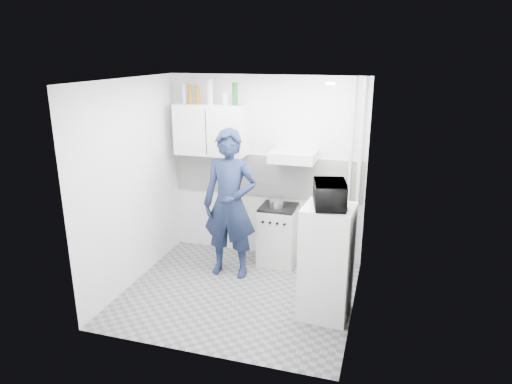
# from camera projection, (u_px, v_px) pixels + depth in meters

# --- Properties ---
(floor) EXTENTS (2.80, 2.80, 0.00)m
(floor) POSITION_uv_depth(u_px,v_px,m) (238.00, 293.00, 5.71)
(floor) COLOR slate
(floor) RESTS_ON ground
(ceiling) EXTENTS (2.80, 2.80, 0.00)m
(ceiling) POSITION_uv_depth(u_px,v_px,m) (236.00, 80.00, 4.94)
(ceiling) COLOR white
(ceiling) RESTS_ON wall_back
(wall_back) EXTENTS (2.80, 0.00, 2.80)m
(wall_back) POSITION_uv_depth(u_px,v_px,m) (266.00, 169.00, 6.47)
(wall_back) COLOR silver
(wall_back) RESTS_ON floor
(wall_left) EXTENTS (0.00, 2.60, 2.60)m
(wall_left) POSITION_uv_depth(u_px,v_px,m) (131.00, 185.00, 5.71)
(wall_left) COLOR silver
(wall_left) RESTS_ON floor
(wall_right) EXTENTS (0.00, 2.60, 2.60)m
(wall_right) POSITION_uv_depth(u_px,v_px,m) (359.00, 205.00, 4.94)
(wall_right) COLOR silver
(wall_right) RESTS_ON floor
(person) EXTENTS (0.73, 0.49, 1.98)m
(person) POSITION_uv_depth(u_px,v_px,m) (230.00, 204.00, 5.94)
(person) COLOR #161E38
(person) RESTS_ON floor
(stove) EXTENTS (0.51, 0.51, 0.82)m
(stove) POSITION_uv_depth(u_px,v_px,m) (278.00, 236.00, 6.43)
(stove) COLOR beige
(stove) RESTS_ON floor
(fridge) EXTENTS (0.58, 0.58, 1.30)m
(fridge) POSITION_uv_depth(u_px,v_px,m) (327.00, 262.00, 5.08)
(fridge) COLOR silver
(fridge) RESTS_ON floor
(stove_top) EXTENTS (0.49, 0.49, 0.03)m
(stove_top) POSITION_uv_depth(u_px,v_px,m) (279.00, 207.00, 6.31)
(stove_top) COLOR black
(stove_top) RESTS_ON stove
(saucepan) EXTENTS (0.19, 0.19, 0.11)m
(saucepan) POSITION_uv_depth(u_px,v_px,m) (277.00, 203.00, 6.25)
(saucepan) COLOR silver
(saucepan) RESTS_ON stove_top
(microwave) EXTENTS (0.55, 0.44, 0.27)m
(microwave) POSITION_uv_depth(u_px,v_px,m) (330.00, 195.00, 4.84)
(microwave) COLOR black
(microwave) RESTS_ON fridge
(bottle_a) EXTENTS (0.06, 0.06, 0.27)m
(bottle_a) POSITION_uv_depth(u_px,v_px,m) (184.00, 94.00, 6.31)
(bottle_a) COLOR #B2B7BC
(bottle_a) RESTS_ON upper_cabinet
(bottle_b) EXTENTS (0.07, 0.07, 0.26)m
(bottle_b) POSITION_uv_depth(u_px,v_px,m) (190.00, 94.00, 6.29)
(bottle_b) COLOR brown
(bottle_b) RESTS_ON upper_cabinet
(bottle_c) EXTENTS (0.06, 0.06, 0.26)m
(bottle_c) POSITION_uv_depth(u_px,v_px,m) (198.00, 95.00, 6.26)
(bottle_c) COLOR brown
(bottle_c) RESTS_ON upper_cabinet
(bottle_d) EXTENTS (0.08, 0.08, 0.35)m
(bottle_d) POSITION_uv_depth(u_px,v_px,m) (210.00, 91.00, 6.19)
(bottle_d) COLOR #B2B7BC
(bottle_d) RESTS_ON upper_cabinet
(canister_b) EXTENTS (0.09, 0.09, 0.17)m
(canister_b) POSITION_uv_depth(u_px,v_px,m) (225.00, 99.00, 6.16)
(canister_b) COLOR #B2B7BC
(canister_b) RESTS_ON upper_cabinet
(bottle_e) EXTENTS (0.08, 0.08, 0.30)m
(bottle_e) POSITION_uv_depth(u_px,v_px,m) (235.00, 94.00, 6.10)
(bottle_e) COLOR #144C1E
(bottle_e) RESTS_ON upper_cabinet
(upper_cabinet) EXTENTS (1.00, 0.35, 0.70)m
(upper_cabinet) POSITION_uv_depth(u_px,v_px,m) (211.00, 130.00, 6.35)
(upper_cabinet) COLOR silver
(upper_cabinet) RESTS_ON wall_back
(range_hood) EXTENTS (0.60, 0.50, 0.14)m
(range_hood) POSITION_uv_depth(u_px,v_px,m) (293.00, 156.00, 6.04)
(range_hood) COLOR beige
(range_hood) RESTS_ON wall_back
(backsplash) EXTENTS (2.74, 0.03, 0.60)m
(backsplash) POSITION_uv_depth(u_px,v_px,m) (265.00, 176.00, 6.48)
(backsplash) COLOR white
(backsplash) RESTS_ON wall_back
(pipe_a) EXTENTS (0.05, 0.05, 2.60)m
(pipe_a) POSITION_uv_depth(u_px,v_px,m) (359.00, 177.00, 6.04)
(pipe_a) COLOR beige
(pipe_a) RESTS_ON floor
(pipe_b) EXTENTS (0.04, 0.04, 2.60)m
(pipe_b) POSITION_uv_depth(u_px,v_px,m) (349.00, 177.00, 6.07)
(pipe_b) COLOR beige
(pipe_b) RESTS_ON floor
(ceiling_spot_fixture) EXTENTS (0.10, 0.10, 0.02)m
(ceiling_spot_fixture) POSITION_uv_depth(u_px,v_px,m) (330.00, 83.00, 4.86)
(ceiling_spot_fixture) COLOR white
(ceiling_spot_fixture) RESTS_ON ceiling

